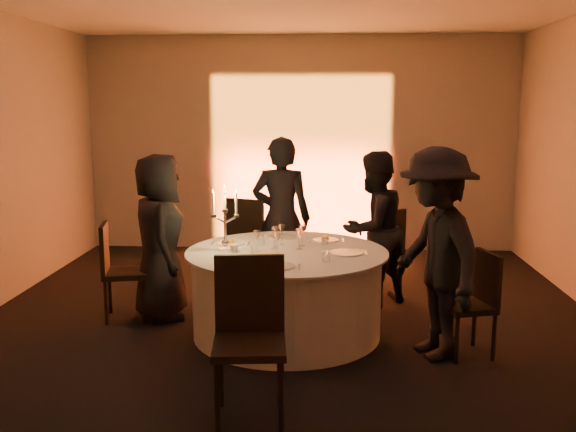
# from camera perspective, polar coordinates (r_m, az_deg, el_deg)

# --- Properties ---
(floor) EXTENTS (7.00, 7.00, 0.00)m
(floor) POSITION_cam_1_polar(r_m,az_deg,el_deg) (5.92, -0.11, -10.39)
(floor) COLOR black
(floor) RESTS_ON ground
(wall_back) EXTENTS (7.00, 0.00, 7.00)m
(wall_back) POSITION_cam_1_polar(r_m,az_deg,el_deg) (9.07, 1.14, 6.41)
(wall_back) COLOR #A8A49C
(wall_back) RESTS_ON floor
(wall_front) EXTENTS (7.00, 0.00, 7.00)m
(wall_front) POSITION_cam_1_polar(r_m,az_deg,el_deg) (2.14, -5.43, -5.21)
(wall_front) COLOR #A8A49C
(wall_front) RESTS_ON floor
(uplighter_fixture) EXTENTS (0.25, 0.12, 0.10)m
(uplighter_fixture) POSITION_cam_1_polar(r_m,az_deg,el_deg) (8.98, 1.05, -2.99)
(uplighter_fixture) COLOR black
(uplighter_fixture) RESTS_ON floor
(banquet_table) EXTENTS (1.80, 1.80, 0.77)m
(banquet_table) POSITION_cam_1_polar(r_m,az_deg,el_deg) (5.80, -0.11, -6.83)
(banquet_table) COLOR black
(banquet_table) RESTS_ON floor
(chair_left) EXTENTS (0.49, 0.49, 0.94)m
(chair_left) POSITION_cam_1_polar(r_m,az_deg,el_deg) (6.38, -14.97, -4.29)
(chair_left) COLOR black
(chair_left) RESTS_ON floor
(chair_back_left) EXTENTS (0.58, 0.58, 1.05)m
(chair_back_left) POSITION_cam_1_polar(r_m,az_deg,el_deg) (7.11, -3.49, -1.96)
(chair_back_left) COLOR black
(chair_back_left) RESTS_ON floor
(chair_back_right) EXTENTS (0.60, 0.60, 0.97)m
(chair_back_right) POSITION_cam_1_polar(r_m,az_deg,el_deg) (6.85, 8.34, -2.89)
(chair_back_right) COLOR black
(chair_back_right) RESTS_ON floor
(chair_right) EXTENTS (0.47, 0.47, 0.87)m
(chair_right) POSITION_cam_1_polar(r_m,az_deg,el_deg) (5.53, 16.32, -7.00)
(chair_right) COLOR black
(chair_right) RESTS_ON floor
(chair_front) EXTENTS (0.51, 0.51, 1.07)m
(chair_front) POSITION_cam_1_polar(r_m,az_deg,el_deg) (4.29, -3.44, -9.86)
(chair_front) COLOR black
(chair_front) RESTS_ON floor
(guest_left) EXTENTS (0.72, 0.90, 1.60)m
(guest_left) POSITION_cam_1_polar(r_m,az_deg,el_deg) (6.27, -11.36, -1.84)
(guest_left) COLOR black
(guest_left) RESTS_ON floor
(guest_back_left) EXTENTS (0.67, 0.48, 1.73)m
(guest_back_left) POSITION_cam_1_polar(r_m,az_deg,el_deg) (6.78, -0.60, -0.21)
(guest_back_left) COLOR black
(guest_back_left) RESTS_ON floor
(guest_back_right) EXTENTS (0.98, 0.97, 1.59)m
(guest_back_right) POSITION_cam_1_polar(r_m,az_deg,el_deg) (6.61, 7.58, -1.16)
(guest_back_right) COLOR black
(guest_back_right) RESTS_ON floor
(guest_right) EXTENTS (0.98, 1.27, 1.73)m
(guest_right) POSITION_cam_1_polar(r_m,az_deg,el_deg) (5.33, 12.97, -3.28)
(guest_right) COLOR black
(guest_right) RESTS_ON floor
(plate_left) EXTENTS (0.36, 0.27, 0.08)m
(plate_left) POSITION_cam_1_polar(r_m,az_deg,el_deg) (6.00, -5.14, -2.33)
(plate_left) COLOR white
(plate_left) RESTS_ON banquet_table
(plate_back_left) EXTENTS (0.35, 0.28, 0.01)m
(plate_back_left) POSITION_cam_1_polar(r_m,az_deg,el_deg) (6.26, -0.48, -1.87)
(plate_back_left) COLOR white
(plate_back_left) RESTS_ON banquet_table
(plate_back_right) EXTENTS (0.35, 0.24, 0.08)m
(plate_back_right) POSITION_cam_1_polar(r_m,az_deg,el_deg) (6.12, 3.33, -2.04)
(plate_back_right) COLOR white
(plate_back_right) RESTS_ON banquet_table
(plate_right) EXTENTS (0.36, 0.29, 0.01)m
(plate_right) POSITION_cam_1_polar(r_m,az_deg,el_deg) (5.63, 5.23, -3.26)
(plate_right) COLOR white
(plate_right) RESTS_ON banquet_table
(plate_front) EXTENTS (0.36, 0.27, 0.08)m
(plate_front) POSITION_cam_1_polar(r_m,az_deg,el_deg) (5.14, -0.90, -4.38)
(plate_front) COLOR white
(plate_front) RESTS_ON banquet_table
(coffee_cup) EXTENTS (0.11, 0.11, 0.07)m
(coffee_cup) POSITION_cam_1_polar(r_m,az_deg,el_deg) (5.67, -4.81, -2.91)
(coffee_cup) COLOR white
(coffee_cup) RESTS_ON banquet_table
(candelabra) EXTENTS (0.25, 0.12, 0.60)m
(candelabra) POSITION_cam_1_polar(r_m,az_deg,el_deg) (5.72, -5.61, -0.99)
(candelabra) COLOR silver
(candelabra) RESTS_ON banquet_table
(wine_glass_a) EXTENTS (0.07, 0.07, 0.19)m
(wine_glass_a) POSITION_cam_1_polar(r_m,az_deg,el_deg) (5.51, -0.96, -2.11)
(wine_glass_a) COLOR white
(wine_glass_a) RESTS_ON banquet_table
(wine_glass_b) EXTENTS (0.07, 0.07, 0.19)m
(wine_glass_b) POSITION_cam_1_polar(r_m,az_deg,el_deg) (5.64, -2.76, -1.85)
(wine_glass_b) COLOR white
(wine_glass_b) RESTS_ON banquet_table
(wine_glass_c) EXTENTS (0.07, 0.07, 0.19)m
(wine_glass_c) POSITION_cam_1_polar(r_m,az_deg,el_deg) (5.91, -0.57, -1.28)
(wine_glass_c) COLOR white
(wine_glass_c) RESTS_ON banquet_table
(wine_glass_d) EXTENTS (0.07, 0.07, 0.19)m
(wine_glass_d) POSITION_cam_1_polar(r_m,az_deg,el_deg) (5.72, 1.00, -1.66)
(wine_glass_d) COLOR white
(wine_glass_d) RESTS_ON banquet_table
(wine_glass_e) EXTENTS (0.07, 0.07, 0.19)m
(wine_glass_e) POSITION_cam_1_polar(r_m,az_deg,el_deg) (5.83, -1.09, -1.45)
(wine_glass_e) COLOR white
(wine_glass_e) RESTS_ON banquet_table
(wine_glass_f) EXTENTS (0.07, 0.07, 0.19)m
(wine_glass_f) POSITION_cam_1_polar(r_m,az_deg,el_deg) (5.87, 1.27, -1.37)
(wine_glass_f) COLOR white
(wine_glass_f) RESTS_ON banquet_table
(wine_glass_g) EXTENTS (0.07, 0.07, 0.19)m
(wine_glass_g) POSITION_cam_1_polar(r_m,az_deg,el_deg) (5.74, -1.21, -1.62)
(wine_glass_g) COLOR white
(wine_glass_g) RESTS_ON banquet_table
(tumbler_a) EXTENTS (0.07, 0.07, 0.09)m
(tumbler_a) POSITION_cam_1_polar(r_m,az_deg,el_deg) (5.55, -3.02, -3.01)
(tumbler_a) COLOR white
(tumbler_a) RESTS_ON banquet_table
(tumbler_b) EXTENTS (0.07, 0.07, 0.09)m
(tumbler_b) POSITION_cam_1_polar(r_m,az_deg,el_deg) (5.31, 3.42, -3.62)
(tumbler_b) COLOR white
(tumbler_b) RESTS_ON banquet_table
(tumbler_c) EXTENTS (0.07, 0.07, 0.09)m
(tumbler_c) POSITION_cam_1_polar(r_m,az_deg,el_deg) (5.92, -2.40, -2.19)
(tumbler_c) COLOR white
(tumbler_c) RESTS_ON banquet_table
(tumbler_d) EXTENTS (0.07, 0.07, 0.09)m
(tumbler_d) POSITION_cam_1_polar(r_m,az_deg,el_deg) (5.95, 3.28, -2.13)
(tumbler_d) COLOR white
(tumbler_d) RESTS_ON banquet_table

